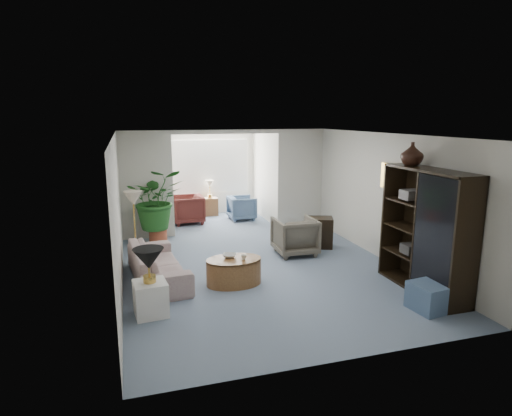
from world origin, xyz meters
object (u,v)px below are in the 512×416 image
object	(u,v)px
coffee_bowl	(229,256)
coffee_table	(234,271)
sofa	(158,264)
sunroom_table	(210,207)
end_table	(151,299)
sunroom_chair_blue	(242,208)
table_lamp	(149,259)
plant_pot	(158,236)
sunroom_chair_maroon	(188,209)
floor_lamp	(133,198)
coffee_cup	(244,257)
entertainment_cabinet	(426,231)
framed_picture	(391,176)
side_table_dark	(320,232)
wingback_chair	(295,236)
cabinet_urn	(412,154)
ottoman	(430,297)

from	to	relation	value
coffee_bowl	coffee_table	bearing A→B (deg)	-63.43
sofa	sunroom_table	size ratio (longest dim) A/B	4.00
end_table	sunroom_chair_blue	xyz separation A→B (m)	(2.77, 5.31, 0.08)
table_lamp	plant_pot	distance (m)	3.77
sunroom_chair_maroon	sunroom_table	xyz separation A→B (m)	(0.75, 0.75, -0.12)
floor_lamp	coffee_cup	distance (m)	2.68
sofa	coffee_cup	world-z (taller)	sofa
sunroom_chair_maroon	entertainment_cabinet	bearing A→B (deg)	27.21
framed_picture	floor_lamp	distance (m)	4.98
sunroom_table	table_lamp	bearing A→B (deg)	-108.46
side_table_dark	sunroom_chair_maroon	bearing A→B (deg)	129.60
coffee_table	sofa	bearing A→B (deg)	155.63
table_lamp	coffee_cup	size ratio (longest dim) A/B	4.83
coffee_table	sunroom_chair_blue	bearing A→B (deg)	73.41
plant_pot	sunroom_chair_blue	size ratio (longest dim) A/B	0.56
wingback_chair	entertainment_cabinet	distance (m)	2.79
framed_picture	side_table_dark	distance (m)	2.07
framed_picture	coffee_bowl	size ratio (longest dim) A/B	2.11
framed_picture	coffee_cup	world-z (taller)	framed_picture
table_lamp	entertainment_cabinet	world-z (taller)	entertainment_cabinet
table_lamp	sunroom_chair_maroon	distance (m)	5.48
coffee_cup	wingback_chair	bearing A→B (deg)	42.53
framed_picture	cabinet_urn	size ratio (longest dim) A/B	1.30
coffee_table	sunroom_chair_maroon	size ratio (longest dim) A/B	1.15
side_table_dark	sunroom_table	bearing A→B (deg)	114.69
sunroom_chair_maroon	floor_lamp	bearing A→B (deg)	-28.63
sofa	entertainment_cabinet	world-z (taller)	entertainment_cabinet
framed_picture	sofa	xyz separation A→B (m)	(-4.36, 0.33, -1.40)
coffee_cup	side_table_dark	xyz separation A→B (m)	(2.16, 1.64, -0.16)
coffee_cup	framed_picture	bearing A→B (deg)	6.19
coffee_cup	side_table_dark	distance (m)	2.72
sofa	sunroom_table	bearing A→B (deg)	-26.71
table_lamp	floor_lamp	world-z (taller)	floor_lamp
wingback_chair	side_table_dark	world-z (taller)	wingback_chair
plant_pot	coffee_table	bearing A→B (deg)	-70.03
sunroom_chair_blue	coffee_table	bearing A→B (deg)	162.29
framed_picture	coffee_table	size ratio (longest dim) A/B	0.53
ottoman	side_table_dark	bearing A→B (deg)	93.83
end_table	coffee_table	distance (m)	1.63
ottoman	sunroom_table	distance (m)	7.34
sunroom_chair_blue	sofa	bearing A→B (deg)	145.87
end_table	cabinet_urn	bearing A→B (deg)	1.88
coffee_table	cabinet_urn	xyz separation A→B (m)	(2.90, -0.65, 1.98)
table_lamp	floor_lamp	xyz separation A→B (m)	(-0.13, 2.61, 0.40)
coffee_cup	wingback_chair	xyz separation A→B (m)	(1.46, 1.34, -0.11)
end_table	plant_pot	bearing A→B (deg)	84.21
cabinet_urn	sunroom_table	size ratio (longest dim) A/B	0.75
framed_picture	plant_pot	bearing A→B (deg)	147.42
coffee_table	cabinet_urn	bearing A→B (deg)	-12.66
cabinet_urn	sunroom_table	distance (m)	6.65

